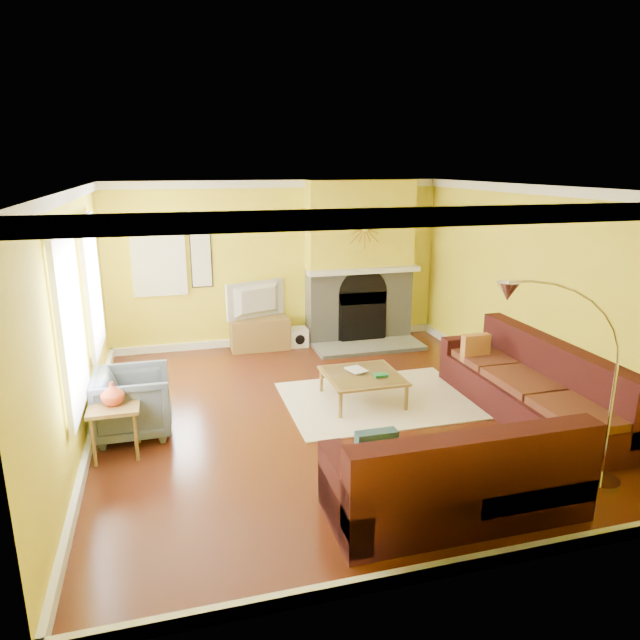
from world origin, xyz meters
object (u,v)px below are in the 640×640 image
object	(u,v)px
side_table	(116,429)
arc_lamp	(563,392)
coffee_table	(362,388)
armchair	(133,403)
media_console	(260,334)
sectional_sofa	(447,401)

from	to	relation	value
side_table	arc_lamp	distance (m)	4.39
coffee_table	side_table	xyz separation A→B (m)	(-2.94, -0.62, 0.09)
armchair	arc_lamp	world-z (taller)	arc_lamp
media_console	side_table	world-z (taller)	side_table
sectional_sofa	arc_lamp	distance (m)	1.43
armchair	arc_lamp	distance (m)	4.45
coffee_table	armchair	distance (m)	2.79
coffee_table	arc_lamp	xyz separation A→B (m)	(0.98, -2.47, 0.83)
sectional_sofa	side_table	world-z (taller)	sectional_sofa
coffee_table	media_console	size ratio (longest dim) A/B	1.00
armchair	arc_lamp	xyz separation A→B (m)	(3.76, -2.29, 0.64)
armchair	side_table	bearing A→B (deg)	160.10
side_table	armchair	bearing A→B (deg)	70.10
side_table	arc_lamp	world-z (taller)	arc_lamp
coffee_table	armchair	world-z (taller)	armchair
sectional_sofa	coffee_table	xyz separation A→B (m)	(-0.55, 1.22, -0.26)
media_console	arc_lamp	world-z (taller)	arc_lamp
media_console	side_table	xyz separation A→B (m)	(-2.03, -3.10, 0.02)
media_console	arc_lamp	distance (m)	5.35
coffee_table	arc_lamp	size ratio (longest dim) A/B	0.47
sectional_sofa	side_table	size ratio (longest dim) A/B	6.12
armchair	side_table	size ratio (longest dim) A/B	1.47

